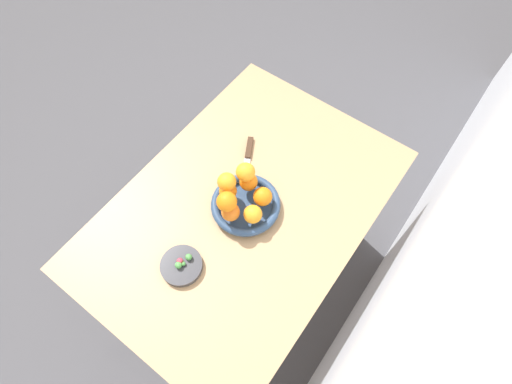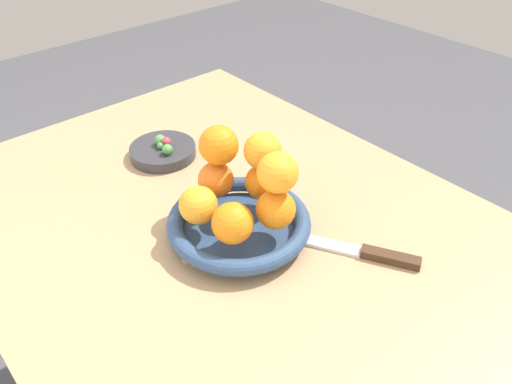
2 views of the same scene
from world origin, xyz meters
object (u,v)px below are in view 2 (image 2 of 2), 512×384
at_px(candy_ball_3, 167,149).
at_px(orange_0, 198,205).
at_px(dining_table, 244,270).
at_px(orange_6, 278,173).
at_px(orange_3, 263,182).
at_px(orange_4, 218,179).
at_px(candy_ball_1, 166,142).
at_px(candy_ball_0, 160,140).
at_px(candy_dish, 163,151).
at_px(orange_1, 233,223).
at_px(candy_ball_4, 164,143).
at_px(candy_ball_2, 161,146).
at_px(orange_2, 276,209).
at_px(knife, 350,249).
at_px(orange_7, 263,151).
at_px(fruit_bowl, 238,223).
at_px(orange_5, 219,145).

bearing_deg(candy_ball_3, orange_0, 159.32).
bearing_deg(dining_table, orange_6, -151.22).
distance_m(dining_table, orange_3, 0.17).
height_order(orange_4, candy_ball_1, orange_4).
bearing_deg(candy_ball_0, orange_6, 179.51).
relative_size(candy_dish, orange_1, 2.09).
xyz_separation_m(orange_1, candy_ball_4, (0.31, -0.08, -0.04)).
height_order(candy_ball_1, candy_ball_2, candy_ball_1).
bearing_deg(orange_2, candy_ball_1, -2.51).
height_order(candy_ball_2, knife, candy_ball_2).
bearing_deg(orange_4, orange_7, -137.26).
xyz_separation_m(orange_6, knife, (-0.10, -0.07, -0.13)).
height_order(candy_ball_0, candy_ball_4, candy_ball_0).
relative_size(orange_1, candy_ball_0, 2.87).
relative_size(candy_dish, orange_3, 2.22).
relative_size(orange_4, candy_ball_1, 2.94).
height_order(fruit_bowl, orange_4, orange_4).
bearing_deg(fruit_bowl, candy_ball_4, -7.91).
relative_size(candy_dish, orange_5, 2.05).
distance_m(fruit_bowl, knife, 0.18).
xyz_separation_m(candy_dish, orange_4, (-0.21, 0.03, 0.06)).
bearing_deg(orange_0, candy_ball_4, -20.40).
bearing_deg(candy_ball_4, orange_1, 165.75).
bearing_deg(fruit_bowl, candy_dish, -7.42).
height_order(orange_4, candy_ball_3, orange_4).
distance_m(orange_3, orange_4, 0.07).
distance_m(orange_6, candy_ball_4, 0.34).
height_order(candy_dish, orange_0, orange_0).
relative_size(orange_0, orange_4, 1.01).
bearing_deg(orange_0, candy_ball_2, -18.74).
bearing_deg(dining_table, orange_0, 62.73).
xyz_separation_m(orange_2, orange_3, (0.07, -0.03, -0.00)).
relative_size(orange_7, candy_ball_0, 2.76).
bearing_deg(candy_ball_1, candy_ball_4, 91.24).
distance_m(orange_0, orange_7, 0.13).
height_order(orange_6, candy_ball_4, orange_6).
relative_size(dining_table, candy_ball_1, 54.24).
distance_m(orange_1, knife, 0.19).
bearing_deg(orange_0, orange_1, -170.45).
xyz_separation_m(orange_0, candy_ball_0, (0.26, -0.09, -0.04)).
distance_m(orange_7, candy_ball_1, 0.28).
bearing_deg(candy_ball_3, orange_2, 179.72).
relative_size(orange_0, candy_ball_3, 2.91).
height_order(fruit_bowl, knife, fruit_bowl).
relative_size(orange_6, knife, 0.26).
bearing_deg(candy_ball_3, dining_table, 175.02).
xyz_separation_m(orange_0, orange_5, (0.04, -0.07, 0.06)).
height_order(dining_table, candy_ball_2, candy_ball_2).
relative_size(orange_5, candy_ball_4, 3.69).
xyz_separation_m(orange_2, candy_ball_4, (0.33, -0.01, -0.04)).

